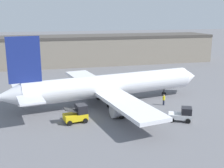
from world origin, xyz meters
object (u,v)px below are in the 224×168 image
(pushback_tug, at_px, (126,110))
(airplane, at_px, (106,86))
(baggage_tug, at_px, (182,115))
(ground_crew_worker, at_px, (164,99))
(belt_loader_truck, at_px, (77,114))

(pushback_tug, bearing_deg, airplane, 86.28)
(pushback_tug, bearing_deg, baggage_tug, -45.98)
(pushback_tug, bearing_deg, ground_crew_worker, 6.19)
(baggage_tug, distance_m, belt_loader_truck, 14.41)
(pushback_tug, bearing_deg, belt_loader_truck, 168.64)
(baggage_tug, bearing_deg, belt_loader_truck, -167.21)
(airplane, height_order, pushback_tug, airplane)
(ground_crew_worker, distance_m, baggage_tug, 6.99)
(baggage_tug, relative_size, belt_loader_truck, 1.03)
(airplane, relative_size, pushback_tug, 10.94)
(ground_crew_worker, xyz_separation_m, belt_loader_truck, (-14.50, -3.70, 0.16))
(belt_loader_truck, bearing_deg, baggage_tug, -22.80)
(ground_crew_worker, height_order, pushback_tug, pushback_tug)
(airplane, distance_m, belt_loader_truck, 9.13)
(belt_loader_truck, xyz_separation_m, pushback_tug, (7.14, 0.63, -0.19))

